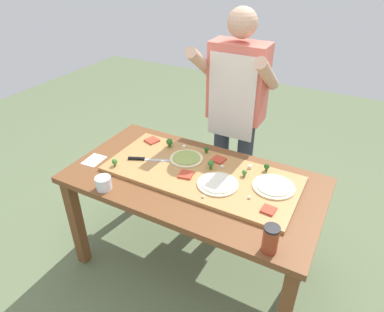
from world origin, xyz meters
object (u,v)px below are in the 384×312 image
object	(u,v)px
broccoli_floret_center_left	(206,149)
sauce_jar	(270,239)
prep_table	(194,191)
cheese_crumble_a	(222,167)
pizza_slice_near_left	(268,210)
pizza_slice_far_left	(152,140)
pizza_slice_far_right	(186,175)
cheese_crumble_c	(249,198)
flour_cup	(104,184)
cook_center	(236,106)
broccoli_floret_front_mid	(267,167)
pizza_slice_near_right	(218,160)
chefs_knife	(144,159)
broccoli_floret_back_mid	(244,172)
broccoli_floret_back_right	(211,164)
cheese_crumble_e	(184,147)
pizza_whole_cheese_artichoke	(274,186)
broccoli_floret_front_right	(169,142)
cheese_crumble_d	(250,167)
pizza_whole_white_garlic	(218,184)
cheese_crumble_b	(203,197)
recipe_note	(94,160)
pizza_whole_pesto_green	(186,158)
broccoli_floret_front_left	(115,162)

from	to	relation	value
broccoli_floret_center_left	sauce_jar	world-z (taller)	sauce_jar
prep_table	cheese_crumble_a	bearing A→B (deg)	52.22
prep_table	pizza_slice_near_left	size ratio (longest dim) A/B	21.67
pizza_slice_far_left	pizza_slice_far_right	size ratio (longest dim) A/B	1.03
cheese_crumble_c	flour_cup	xyz separation A→B (m)	(-0.80, -0.29, 0.01)
prep_table	cook_center	distance (m)	0.73
broccoli_floret_front_mid	broccoli_floret_center_left	world-z (taller)	broccoli_floret_front_mid
cheese_crumble_a	pizza_slice_near_right	bearing A→B (deg)	128.85
broccoli_floret_front_mid	cheese_crumble_c	world-z (taller)	broccoli_floret_front_mid
broccoli_floret_center_left	sauce_jar	distance (m)	0.89
chefs_knife	broccoli_floret_back_mid	distance (m)	0.66
broccoli_floret_back_right	cheese_crumble_e	world-z (taller)	broccoli_floret_back_right
pizza_whole_cheese_artichoke	broccoli_floret_front_right	world-z (taller)	broccoli_floret_front_right
prep_table	cheese_crumble_d	xyz separation A→B (m)	(0.28, 0.23, 0.13)
broccoli_floret_back_right	cheese_crumble_c	world-z (taller)	broccoli_floret_back_right
pizza_whole_white_garlic	cheese_crumble_b	xyz separation A→B (m)	(-0.02, -0.15, -0.00)
pizza_whole_white_garlic	flour_cup	bearing A→B (deg)	-150.98
chefs_knife	pizza_slice_near_right	bearing A→B (deg)	27.63
prep_table	recipe_note	size ratio (longest dim) A/B	10.85
pizza_slice_far_right	flour_cup	bearing A→B (deg)	-139.64
pizza_whole_white_garlic	pizza_slice_far_right	xyz separation A→B (m)	(-0.21, -0.01, -0.00)
broccoli_floret_front_right	cheese_crumble_b	distance (m)	0.61
cheese_crumble_d	cheese_crumble_b	bearing A→B (deg)	-107.56
pizza_slice_near_right	cheese_crumble_a	distance (m)	0.09
broccoli_floret_front_mid	chefs_knife	bearing A→B (deg)	-160.85
cheese_crumble_e	sauce_jar	size ratio (longest dim) A/B	0.13
pizza_slice_near_right	cheese_crumble_c	size ratio (longest dim) A/B	6.08
prep_table	pizza_whole_white_garlic	size ratio (longest dim) A/B	6.38
broccoli_floret_center_left	cheese_crumble_c	size ratio (longest dim) A/B	3.38
pizza_slice_far_right	cheese_crumble_c	xyz separation A→B (m)	(0.42, -0.03, 0.00)
pizza_slice_far_right	cheese_crumble_d	bearing A→B (deg)	39.54
sauce_jar	cheese_crumble_b	bearing A→B (deg)	157.57
pizza_whole_cheese_artichoke	broccoli_floret_back_mid	distance (m)	0.20
broccoli_floret_front_right	sauce_jar	distance (m)	1.07
broccoli_floret_center_left	broccoli_floret_front_right	bearing A→B (deg)	-168.70
pizza_slice_near_right	cook_center	size ratio (longest dim) A/B	0.05
pizza_whole_pesto_green	cheese_crumble_a	size ratio (longest dim) A/B	13.91
pizza_whole_pesto_green	broccoli_floret_back_mid	size ratio (longest dim) A/B	4.99
pizza_slice_near_left	broccoli_floret_back_mid	bearing A→B (deg)	133.66
prep_table	broccoli_floret_back_mid	world-z (taller)	broccoli_floret_back_mid
pizza_slice_far_right	pizza_slice_far_left	bearing A→B (deg)	148.66
cheese_crumble_e	pizza_whole_pesto_green	bearing A→B (deg)	-55.15
prep_table	broccoli_floret_front_mid	distance (m)	0.48
prep_table	broccoli_floret_center_left	xyz separation A→B (m)	(-0.05, 0.27, 0.15)
broccoli_floret_front_mid	pizza_slice_near_right	bearing A→B (deg)	-173.99
chefs_knife	recipe_note	distance (m)	0.35
pizza_whole_cheese_artichoke	pizza_slice_far_right	xyz separation A→B (m)	(-0.51, -0.14, -0.00)
pizza_whole_pesto_green	broccoli_floret_center_left	distance (m)	0.16
pizza_slice_far_right	cook_center	xyz separation A→B (m)	(0.04, 0.68, 0.21)
broccoli_floret_front_left	sauce_jar	bearing A→B (deg)	-10.52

